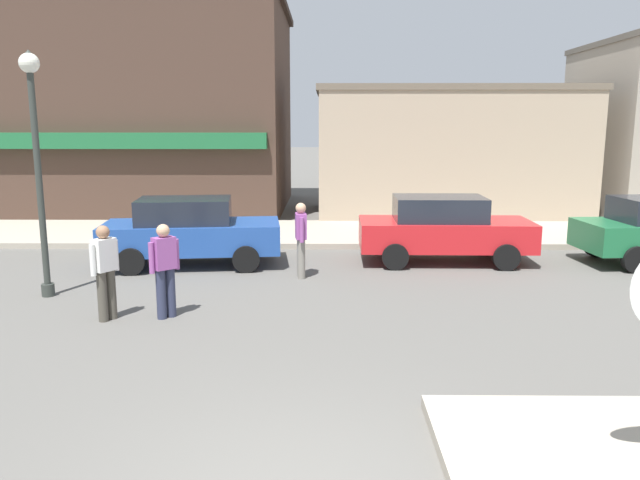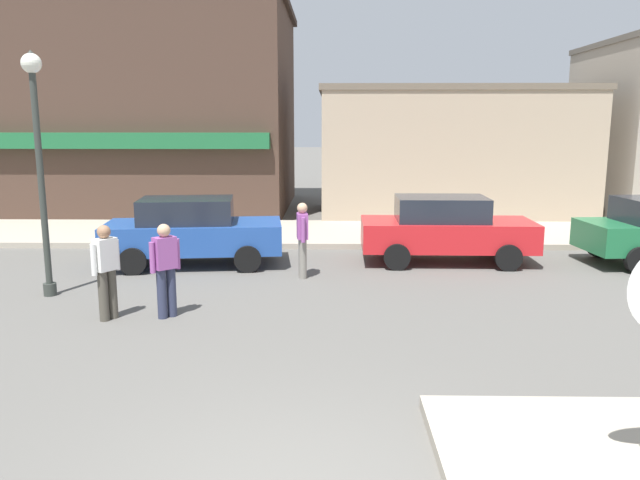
% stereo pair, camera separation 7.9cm
% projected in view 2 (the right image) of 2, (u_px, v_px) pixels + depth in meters
% --- Properties ---
extents(kerb_far, '(80.00, 4.00, 0.15)m').
position_uv_depth(kerb_far, '(321.00, 233.00, 18.23)').
color(kerb_far, '#A89E8C').
rests_on(kerb_far, ground).
extents(lamp_post, '(0.36, 0.36, 4.54)m').
position_uv_depth(lamp_post, '(38.00, 139.00, 11.41)').
color(lamp_post, '#333833').
rests_on(lamp_post, ground).
extents(parked_car_nearest, '(4.17, 2.21, 1.56)m').
position_uv_depth(parked_car_nearest, '(192.00, 231.00, 14.37)').
color(parked_car_nearest, '#234C9E').
rests_on(parked_car_nearest, ground).
extents(parked_car_second, '(4.02, 1.92, 1.56)m').
position_uv_depth(parked_car_second, '(445.00, 228.00, 14.67)').
color(parked_car_second, red).
rests_on(parked_car_second, ground).
extents(pedestrian_crossing_near, '(0.47, 0.44, 1.61)m').
position_uv_depth(pedestrian_crossing_near, '(165.00, 268.00, 10.46)').
color(pedestrian_crossing_near, '#2D334C').
rests_on(pedestrian_crossing_near, ground).
extents(pedestrian_crossing_far, '(0.26, 0.56, 1.61)m').
position_uv_depth(pedestrian_crossing_far, '(302.00, 238.00, 13.18)').
color(pedestrian_crossing_far, gray).
rests_on(pedestrian_crossing_far, ground).
extents(pedestrian_kerb_side, '(0.38, 0.51, 1.61)m').
position_uv_depth(pedestrian_kerb_side, '(106.00, 269.00, 10.35)').
color(pedestrian_kerb_side, '#4C473D').
rests_on(pedestrian_kerb_side, ground).
extents(building_corner_shop, '(10.93, 8.73, 7.59)m').
position_uv_depth(building_corner_shop, '(148.00, 108.00, 23.68)').
color(building_corner_shop, '#473328').
rests_on(building_corner_shop, ground).
extents(building_storefront_left_near, '(9.15, 5.18, 4.46)m').
position_uv_depth(building_storefront_left_near, '(449.00, 152.00, 22.07)').
color(building_storefront_left_near, tan).
rests_on(building_storefront_left_near, ground).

